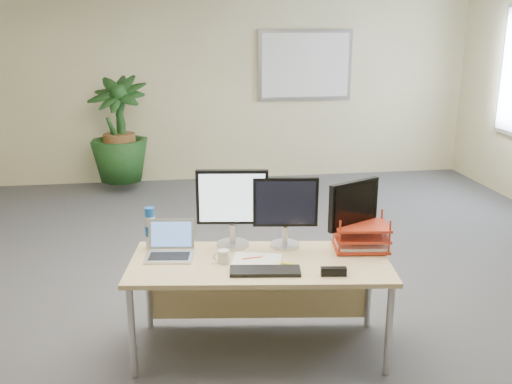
{
  "coord_description": "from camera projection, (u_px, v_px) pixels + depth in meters",
  "views": [
    {
      "loc": [
        -0.62,
        -3.77,
        2.06
      ],
      "look_at": [
        -0.01,
        0.35,
        0.85
      ],
      "focal_mm": 40.0,
      "sensor_mm": 36.0,
      "label": 1
    }
  ],
  "objects": [
    {
      "name": "laptop",
      "position": [
        170.0,
        247.0,
        3.69
      ],
      "size": [
        0.33,
        0.3,
        0.21
      ],
      "color": "silver",
      "rests_on": "desk"
    },
    {
      "name": "yellow_highlighter",
      "position": [
        283.0,
        264.0,
        3.55
      ],
      "size": [
        0.12,
        0.05,
        0.02
      ],
      "primitive_type": "cylinder",
      "rotation": [
        0.0,
        1.57,
        -0.31
      ],
      "color": "#F8F81A",
      "rests_on": "desk"
    },
    {
      "name": "whiteboard",
      "position": [
        305.0,
        65.0,
        7.74
      ],
      "size": [
        1.3,
        0.04,
        0.95
      ],
      "color": "#A8A8AD",
      "rests_on": "back_wall"
    },
    {
      "name": "monitor_dark",
      "position": [
        354.0,
        210.0,
        3.77
      ],
      "size": [
        0.38,
        0.22,
        0.46
      ],
      "color": "silver",
      "rests_on": "desk"
    },
    {
      "name": "coffee_mug",
      "position": [
        223.0,
        257.0,
        3.57
      ],
      "size": [
        0.11,
        0.07,
        0.08
      ],
      "color": "silver",
      "rests_on": "desk"
    },
    {
      "name": "floor",
      "position": [
        264.0,
        314.0,
        4.24
      ],
      "size": [
        8.0,
        8.0,
        0.0
      ],
      "primitive_type": "plane",
      "color": "#4E4D53",
      "rests_on": "ground"
    },
    {
      "name": "water_bottle",
      "position": [
        150.0,
        229.0,
        3.8
      ],
      "size": [
        0.07,
        0.07,
        0.28
      ],
      "color": "silver",
      "rests_on": "desk"
    },
    {
      "name": "spiral_notebook",
      "position": [
        257.0,
        260.0,
        3.6
      ],
      "size": [
        0.35,
        0.3,
        0.01
      ],
      "primitive_type": "cube",
      "rotation": [
        0.0,
        0.0,
        -0.27
      ],
      "color": "white",
      "rests_on": "desk"
    },
    {
      "name": "monitor_right",
      "position": [
        285.0,
        207.0,
        3.77
      ],
      "size": [
        0.43,
        0.2,
        0.48
      ],
      "color": "silver",
      "rests_on": "desk"
    },
    {
      "name": "monitor_left",
      "position": [
        232.0,
        203.0,
        3.77
      ],
      "size": [
        0.48,
        0.22,
        0.53
      ],
      "color": "silver",
      "rests_on": "desk"
    },
    {
      "name": "letter_tray",
      "position": [
        361.0,
        238.0,
        3.78
      ],
      "size": [
        0.38,
        0.31,
        0.17
      ],
      "color": "#B62E16",
      "rests_on": "desk"
    },
    {
      "name": "stapler",
      "position": [
        334.0,
        271.0,
        3.39
      ],
      "size": [
        0.16,
        0.06,
        0.05
      ],
      "primitive_type": "cube",
      "rotation": [
        0.0,
        0.0,
        -0.13
      ],
      "color": "black",
      "rests_on": "desk"
    },
    {
      "name": "keyboard",
      "position": [
        265.0,
        271.0,
        3.43
      ],
      "size": [
        0.44,
        0.2,
        0.02
      ],
      "primitive_type": "cube",
      "rotation": [
        0.0,
        0.0,
        -0.13
      ],
      "color": "black",
      "rests_on": "desk"
    },
    {
      "name": "floor_plant",
      "position": [
        119.0,
        134.0,
        7.19
      ],
      "size": [
        1.06,
        1.06,
        1.5
      ],
      "primitive_type": "imported",
      "rotation": [
        0.0,
        0.0,
        -0.31
      ],
      "color": "#163A15",
      "rests_on": "floor"
    },
    {
      "name": "orange_pen",
      "position": [
        252.0,
        258.0,
        3.62
      ],
      "size": [
        0.14,
        0.03,
        0.01
      ],
      "primitive_type": "cylinder",
      "rotation": [
        0.0,
        1.57,
        0.15
      ],
      "color": "#F1511A",
      "rests_on": "spiral_notebook"
    },
    {
      "name": "desk",
      "position": [
        260.0,
        274.0,
        3.73
      ],
      "size": [
        1.72,
        0.9,
        0.63
      ],
      "color": "#DABB80",
      "rests_on": "floor"
    },
    {
      "name": "back_wall",
      "position": [
        217.0,
        81.0,
        7.66
      ],
      "size": [
        7.0,
        0.04,
        2.7
      ],
      "primitive_type": "cube",
      "color": "#CAC08F",
      "rests_on": "floor"
    }
  ]
}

